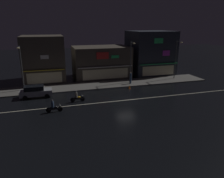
# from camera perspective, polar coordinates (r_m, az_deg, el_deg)

# --- Properties ---
(ground_plane) EXTENTS (140.00, 140.00, 0.00)m
(ground_plane) POSITION_cam_1_polar(r_m,az_deg,el_deg) (29.16, 3.79, -2.97)
(ground_plane) COLOR black
(lane_divider_stripe) EXTENTS (33.19, 0.16, 0.01)m
(lane_divider_stripe) POSITION_cam_1_polar(r_m,az_deg,el_deg) (29.16, 3.79, -2.96)
(lane_divider_stripe) COLOR beige
(lane_divider_stripe) RESTS_ON ground
(sidewalk_far) EXTENTS (34.94, 4.81, 0.14)m
(sidewalk_far) POSITION_cam_1_polar(r_m,az_deg,el_deg) (36.67, -0.68, 1.33)
(sidewalk_far) COLOR #5B5954
(sidewalk_far) RESTS_ON ground
(storefront_left_block) EXTENTS (10.44, 7.13, 5.83)m
(storefront_left_block) POSITION_cam_1_polar(r_m,az_deg,el_deg) (41.63, -2.92, 7.17)
(storefront_left_block) COLOR #4C443A
(storefront_left_block) RESTS_ON ground
(storefront_center_block) EXTENTS (8.29, 8.23, 8.57)m
(storefront_center_block) POSITION_cam_1_polar(r_m,az_deg,el_deg) (45.52, 9.99, 9.51)
(storefront_center_block) COLOR #2D333D
(storefront_center_block) RESTS_ON ground
(storefront_right_block) EXTENTS (7.02, 7.41, 7.97)m
(storefront_right_block) POSITION_cam_1_polar(r_m,az_deg,el_deg) (40.48, -17.70, 7.66)
(storefront_right_block) COLOR #4C443A
(storefront_right_block) RESTS_ON ground
(streetlamp_west) EXTENTS (0.44, 1.64, 6.68)m
(streetlamp_west) POSITION_cam_1_polar(r_m,az_deg,el_deg) (34.77, -22.93, 5.98)
(streetlamp_west) COLOR #47494C
(streetlamp_west) RESTS_ON sidewalk_far
(streetlamp_mid) EXTENTS (0.44, 1.64, 6.92)m
(streetlamp_mid) POSITION_cam_1_polar(r_m,az_deg,el_deg) (36.90, 5.06, 7.98)
(streetlamp_mid) COLOR #47494C
(streetlamp_mid) RESTS_ON sidewalk_far
(streetlamp_east) EXTENTS (0.44, 1.64, 6.85)m
(streetlamp_east) POSITION_cam_1_polar(r_m,az_deg,el_deg) (41.13, 16.70, 8.20)
(streetlamp_east) COLOR #47494C
(streetlamp_east) RESTS_ON sidewalk_far
(pedestrian_on_sidewalk) EXTENTS (0.34, 0.34, 2.00)m
(pedestrian_on_sidewalk) POSITION_cam_1_polar(r_m,az_deg,el_deg) (36.61, 4.93, 2.87)
(pedestrian_on_sidewalk) COLOR #334766
(pedestrian_on_sidewalk) RESTS_ON sidewalk_far
(parked_car_near_kerb) EXTENTS (4.30, 1.98, 1.67)m
(parked_car_near_kerb) POSITION_cam_1_polar(r_m,az_deg,el_deg) (31.83, -19.59, -0.58)
(parked_car_near_kerb) COLOR #9EA0A5
(parked_car_near_kerb) RESTS_ON ground
(motorcycle_lead) EXTENTS (1.90, 0.60, 1.52)m
(motorcycle_lead) POSITION_cam_1_polar(r_m,az_deg,el_deg) (28.70, -9.23, -2.14)
(motorcycle_lead) COLOR black
(motorcycle_lead) RESTS_ON ground
(motorcycle_following) EXTENTS (1.90, 0.60, 1.52)m
(motorcycle_following) POSITION_cam_1_polar(r_m,az_deg,el_deg) (25.94, -15.20, -4.60)
(motorcycle_following) COLOR black
(motorcycle_following) RESTS_ON ground
(traffic_cone) EXTENTS (0.36, 0.36, 0.55)m
(traffic_cone) POSITION_cam_1_polar(r_m,az_deg,el_deg) (34.37, 4.62, 0.57)
(traffic_cone) COLOR orange
(traffic_cone) RESTS_ON ground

